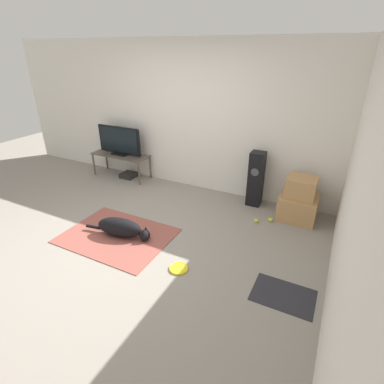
{
  "coord_description": "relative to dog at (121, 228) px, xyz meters",
  "views": [
    {
      "loc": [
        2.39,
        -2.6,
        2.38
      ],
      "look_at": [
        0.58,
        0.97,
        0.45
      ],
      "focal_mm": 28.0,
      "sensor_mm": 36.0,
      "label": 1
    }
  ],
  "objects": [
    {
      "name": "tennis_ball_by_boxes",
      "position": [
        1.56,
        1.21,
        -0.11
      ],
      "size": [
        0.07,
        0.07,
        0.07
      ],
      "color": "#C6E033",
      "rests_on": "ground_plane"
    },
    {
      "name": "area_rug",
      "position": [
        -0.08,
        -0.02,
        -0.14
      ],
      "size": [
        1.47,
        1.1,
        0.01
      ],
      "color": "#934C42",
      "rests_on": "ground_plane"
    },
    {
      "name": "tv",
      "position": [
        -1.39,
        1.75,
        0.6
      ],
      "size": [
        0.96,
        0.2,
        0.55
      ],
      "color": "black",
      "rests_on": "tv_stand"
    },
    {
      "name": "floor_speaker",
      "position": [
        1.35,
        1.79,
        0.31
      ],
      "size": [
        0.23,
        0.23,
        0.91
      ],
      "color": "black",
      "rests_on": "ground_plane"
    },
    {
      "name": "ground_plane",
      "position": [
        0.06,
        -0.08,
        -0.14
      ],
      "size": [
        12.0,
        12.0,
        0.0
      ],
      "primitive_type": "plane",
      "color": "gray"
    },
    {
      "name": "tennis_ball_near_speaker",
      "position": [
        1.75,
        1.34,
        -0.11
      ],
      "size": [
        0.07,
        0.07,
        0.07
      ],
      "color": "#C6E033",
      "rests_on": "ground_plane"
    },
    {
      "name": "wall_back",
      "position": [
        0.06,
        2.02,
        1.13
      ],
      "size": [
        8.0,
        0.06,
        2.55
      ],
      "color": "silver",
      "rests_on": "ground_plane"
    },
    {
      "name": "cardboard_box_upper",
      "position": [
        2.08,
        1.63,
        0.38
      ],
      "size": [
        0.42,
        0.39,
        0.31
      ],
      "color": "tan",
      "rests_on": "cardboard_box_lower"
    },
    {
      "name": "wall_right",
      "position": [
        2.66,
        -0.08,
        1.13
      ],
      "size": [
        0.06,
        8.0,
        2.55
      ],
      "color": "silver",
      "rests_on": "ground_plane"
    },
    {
      "name": "frisbee",
      "position": [
        1.04,
        -0.24,
        -0.13
      ],
      "size": [
        0.23,
        0.23,
        0.03
      ],
      "color": "yellow",
      "rests_on": "ground_plane"
    },
    {
      "name": "cardboard_box_lower",
      "position": [
        2.07,
        1.63,
        0.04
      ],
      "size": [
        0.55,
        0.52,
        0.37
      ],
      "color": "tan",
      "rests_on": "ground_plane"
    },
    {
      "name": "tv_stand",
      "position": [
        -1.39,
        1.74,
        0.28
      ],
      "size": [
        1.19,
        0.44,
        0.47
      ],
      "color": "brown",
      "rests_on": "ground_plane"
    },
    {
      "name": "game_console",
      "position": [
        -1.25,
        1.76,
        -0.1
      ],
      "size": [
        0.28,
        0.28,
        0.09
      ],
      "color": "black",
      "rests_on": "ground_plane"
    },
    {
      "name": "door_mat",
      "position": [
        2.23,
        -0.1,
        -0.14
      ],
      "size": [
        0.65,
        0.47,
        0.01
      ],
      "color": "#28282D",
      "rests_on": "ground_plane"
    },
    {
      "name": "dog",
      "position": [
        0.0,
        0.0,
        0.0
      ],
      "size": [
        0.98,
        0.35,
        0.28
      ],
      "color": "black",
      "rests_on": "area_rug"
    }
  ]
}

